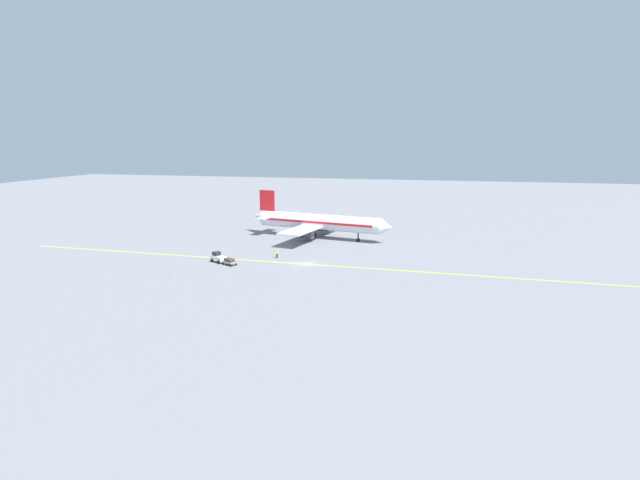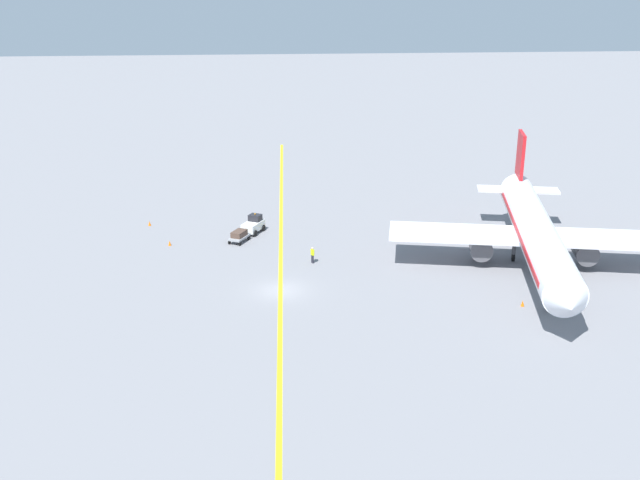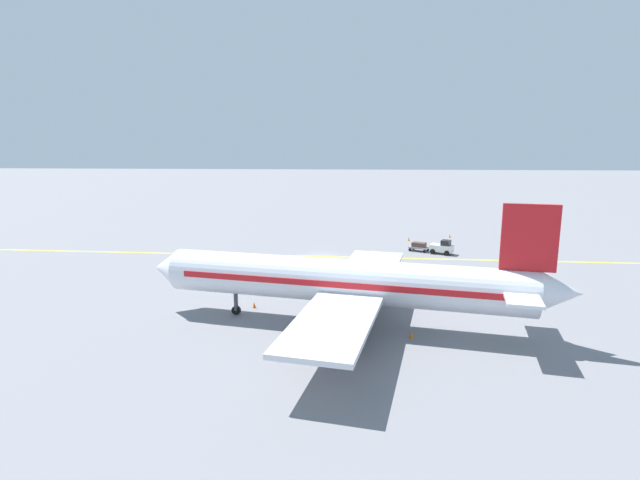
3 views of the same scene
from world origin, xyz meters
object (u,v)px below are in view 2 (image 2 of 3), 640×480
airplane_at_gate (535,232)px  ground_crew_worker (312,254)px  traffic_cone_near_nose (170,243)px  traffic_cone_by_wingtip (150,223)px  baggage_tug_white (253,225)px  traffic_cone_far_edge (538,247)px  baggage_cart_trailing (239,235)px  traffic_cone_mid_apron (523,303)px

airplane_at_gate → ground_crew_worker: 21.75m
traffic_cone_near_nose → traffic_cone_by_wingtip: 7.41m
traffic_cone_by_wingtip → baggage_tug_white: bearing=164.5°
baggage_tug_white → traffic_cone_far_edge: (-29.73, 7.61, -0.63)m
baggage_cart_trailing → traffic_cone_near_nose: size_ratio=5.37×
baggage_tug_white → airplane_at_gate: bearing=155.2°
traffic_cone_far_edge → traffic_cone_by_wingtip: bearing=-14.7°
traffic_cone_mid_apron → traffic_cone_far_edge: bearing=-114.9°
traffic_cone_by_wingtip → airplane_at_gate: bearing=157.9°
airplane_at_gate → traffic_cone_far_edge: bearing=-116.3°
baggage_tug_white → traffic_cone_by_wingtip: (11.86, -3.28, -0.63)m
traffic_cone_near_nose → traffic_cone_mid_apron: bearing=151.2°
baggage_cart_trailing → traffic_cone_by_wingtip: baggage_cart_trailing is taller
airplane_at_gate → ground_crew_worker: bearing=-7.9°
baggage_tug_white → traffic_cone_near_nose: (8.86, 3.49, -0.63)m
traffic_cone_near_nose → baggage_tug_white: bearing=-158.5°
baggage_tug_white → traffic_cone_mid_apron: size_ratio=6.10×
traffic_cone_mid_apron → ground_crew_worker: bearing=-33.4°
airplane_at_gate → traffic_cone_near_nose: size_ratio=64.27×
traffic_cone_mid_apron → traffic_cone_by_wingtip: bearing=-34.8°
baggage_cart_trailing → traffic_cone_far_edge: baggage_cart_trailing is taller
traffic_cone_by_wingtip → traffic_cone_far_edge: same height
ground_crew_worker → traffic_cone_by_wingtip: size_ratio=3.05×
baggage_tug_white → ground_crew_worker: bearing=121.4°
traffic_cone_mid_apron → traffic_cone_by_wingtip: same height
airplane_at_gate → traffic_cone_far_edge: (-2.47, -5.01, -3.43)m
airplane_at_gate → traffic_cone_near_nose: 37.41m
airplane_at_gate → traffic_cone_mid_apron: (3.84, 8.61, -3.43)m
airplane_at_gate → ground_crew_worker: size_ratio=21.04×
traffic_cone_mid_apron → traffic_cone_near_nose: bearing=-28.8°
baggage_tug_white → traffic_cone_near_nose: bearing=21.5°
baggage_cart_trailing → ground_crew_worker: ground_crew_worker is taller
ground_crew_worker → traffic_cone_near_nose: 16.01m
baggage_cart_trailing → ground_crew_worker: size_ratio=1.76×
baggage_cart_trailing → traffic_cone_near_nose: baggage_cart_trailing is taller
baggage_cart_trailing → traffic_cone_mid_apron: (-24.94, 18.30, -0.49)m
baggage_cart_trailing → traffic_cone_mid_apron: bearing=143.7°
baggage_tug_white → traffic_cone_near_nose: 9.54m
airplane_at_gate → traffic_cone_by_wingtip: (39.12, -15.90, -3.43)m
baggage_cart_trailing → airplane_at_gate: bearing=161.4°
traffic_cone_far_edge → baggage_tug_white: bearing=-14.4°
airplane_at_gate → traffic_cone_by_wingtip: airplane_at_gate is taller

